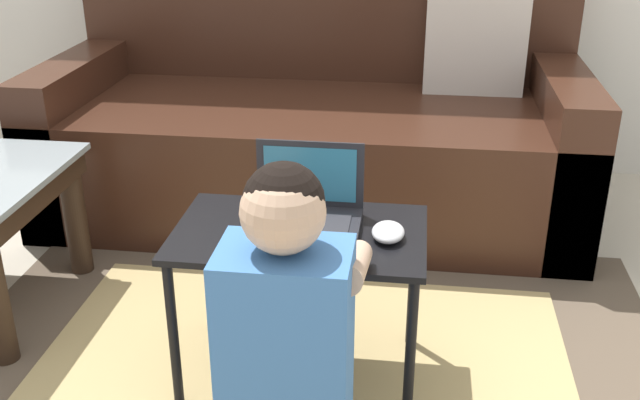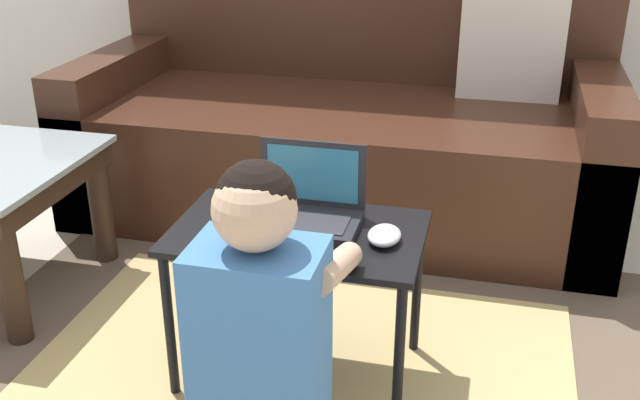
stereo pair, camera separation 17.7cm
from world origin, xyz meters
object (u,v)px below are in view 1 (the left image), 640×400
laptop (306,211)px  computer_mouse (388,232)px  laptop_desk (300,250)px  couch (318,125)px  person_seated (287,366)px

laptop → computer_mouse: 0.21m
laptop_desk → laptop: 0.09m
laptop_desk → computer_mouse: computer_mouse is taller
couch → laptop: size_ratio=7.24×
computer_mouse → person_seated: (-0.17, -0.39, -0.10)m
computer_mouse → person_seated: person_seated is taller
computer_mouse → person_seated: 0.44m
laptop_desk → person_seated: size_ratio=0.81×
couch → laptop: bearing=-83.9°
computer_mouse → person_seated: bearing=-113.3°
laptop_desk → computer_mouse: 0.22m
laptop → couch: bearing=96.1°
laptop_desk → couch: bearing=95.4°
laptop_desk → laptop: laptop is taller
couch → person_seated: bearing=-84.6°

